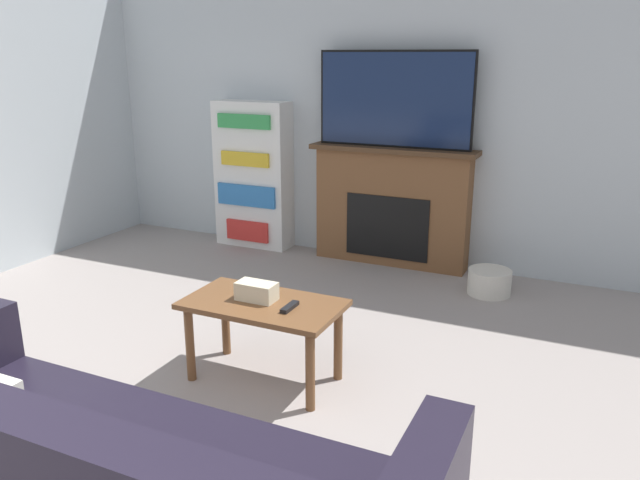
{
  "coord_description": "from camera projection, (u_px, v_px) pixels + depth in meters",
  "views": [
    {
      "loc": [
        1.55,
        -0.75,
        1.77
      ],
      "look_at": [
        -0.01,
        2.6,
        0.67
      ],
      "focal_mm": 35.0,
      "sensor_mm": 36.0,
      "label": 1
    }
  ],
  "objects": [
    {
      "name": "tissue_box",
      "position": [
        257.0,
        291.0,
        3.42
      ],
      "size": [
        0.22,
        0.12,
        0.1
      ],
      "color": "beige",
      "rests_on": "coffee_table"
    },
    {
      "name": "fireplace",
      "position": [
        392.0,
        206.0,
        5.37
      ],
      "size": [
        1.43,
        0.28,
        1.02
      ],
      "color": "brown",
      "rests_on": "ground_plane"
    },
    {
      "name": "tv",
      "position": [
        394.0,
        99.0,
        5.1
      ],
      "size": [
        1.31,
        0.03,
        0.78
      ],
      "color": "black",
      "rests_on": "fireplace"
    },
    {
      "name": "wall_back",
      "position": [
        412.0,
        106.0,
        5.21
      ],
      "size": [
        6.98,
        0.06,
        2.7
      ],
      "color": "silver",
      "rests_on": "ground_plane"
    },
    {
      "name": "coffee_table",
      "position": [
        263.0,
        315.0,
        3.43
      ],
      "size": [
        0.87,
        0.48,
        0.47
      ],
      "color": "brown",
      "rests_on": "ground_plane"
    },
    {
      "name": "remote_control",
      "position": [
        290.0,
        307.0,
        3.31
      ],
      "size": [
        0.04,
        0.15,
        0.02
      ],
      "color": "black",
      "rests_on": "coffee_table"
    },
    {
      "name": "bookshelf",
      "position": [
        253.0,
        175.0,
        5.85
      ],
      "size": [
        0.72,
        0.29,
        1.36
      ],
      "color": "white",
      "rests_on": "ground_plane"
    },
    {
      "name": "storage_basket",
      "position": [
        489.0,
        282.0,
        4.77
      ],
      "size": [
        0.33,
        0.33,
        0.19
      ],
      "color": "silver",
      "rests_on": "ground_plane"
    }
  ]
}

